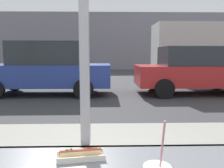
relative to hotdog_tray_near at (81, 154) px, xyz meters
The scene contains 7 objects.
ground_plane 8.18m from the hotdog_tray_near, 89.94° to the left, with size 60.00×60.00×0.00m, color #38383A.
sidewalk_strip 1.94m from the hotdog_tray_near, 89.72° to the left, with size 16.00×2.80×0.16m, color gray.
building_facade_far 20.77m from the hotdog_tray_near, 89.98° to the left, with size 28.00×1.20×5.11m, color gray.
hotdog_tray_near is the anchor object (origin of this frame).
parked_car_blue 7.48m from the hotdog_tray_near, 105.47° to the left, with size 4.59×1.90×1.86m.
parked_car_red 7.92m from the hotdog_tray_near, 65.57° to the left, with size 4.14×1.99×1.70m.
box_truck 13.63m from the hotdog_tray_near, 63.63° to the left, with size 6.68×2.44×3.11m.
Camera 1 is at (0.12, -1.21, 1.45)m, focal length 37.43 mm.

